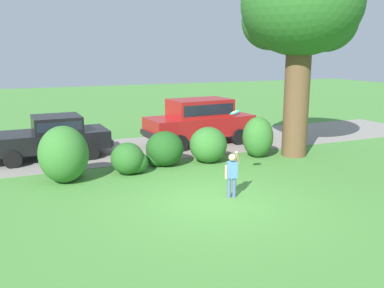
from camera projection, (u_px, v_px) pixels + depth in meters
name	position (u px, v px, depth m)	size (l,w,h in m)	color
ground_plane	(214.00, 202.00, 11.01)	(80.00, 80.00, 0.00)	#478438
driveway_strip	(140.00, 149.00, 17.00)	(28.00, 4.40, 0.02)	gray
oak_tree_large	(301.00, 12.00, 14.98)	(4.46, 4.29, 7.33)	brown
shrub_near_tree	(65.00, 156.00, 12.59)	(1.47, 1.57, 1.71)	#33702B
shrub_centre_left	(130.00, 159.00, 13.45)	(1.20, 1.14, 1.02)	#286023
shrub_centre	(163.00, 150.00, 14.38)	(1.31, 1.26, 1.20)	#1E511C
shrub_centre_right	(208.00, 145.00, 14.82)	(1.34, 1.28, 1.27)	#33702B
shrub_far_end	(258.00, 137.00, 15.58)	(1.14, 1.13, 1.51)	#33702B
parked_sedan	(51.00, 135.00, 15.40)	(4.44, 2.17, 1.56)	black
parked_suv	(200.00, 119.00, 17.72)	(4.80, 2.31, 1.92)	maroon
child_thrower	(232.00, 172.00, 11.18)	(0.47, 0.23, 1.29)	#4C608C
frisbee	(235.00, 112.00, 11.74)	(0.29, 0.28, 0.16)	#1EB7B2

